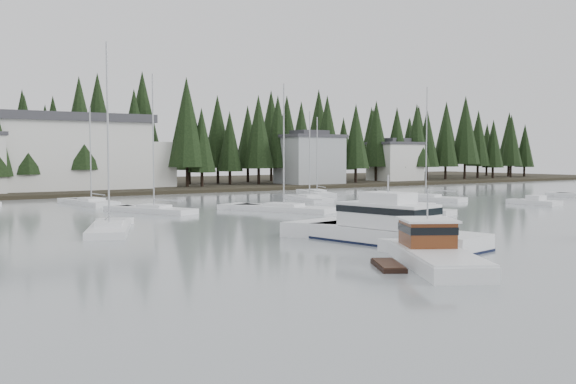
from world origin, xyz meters
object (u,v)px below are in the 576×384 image
Objects in this scene: house_east_b at (395,160)px; sailboat_10 at (154,212)px; house_east_a at (309,158)px; sailboat_1 at (109,231)px; cabin_cruiser_center at (393,232)px; sailboat_0 at (317,195)px; runabout_1 at (423,212)px; runabout_2 at (536,203)px; sailboat_7 at (310,200)px; lobster_boat_brown at (433,256)px; sailboat_9 at (426,200)px; sailboat_2 at (91,204)px; harbor_inn at (75,153)px; sailboat_3 at (284,210)px.

sailboat_10 is (-63.89, -35.66, -4.32)m from house_east_b.
house_east_a is 0.76× the size of sailboat_1.
house_east_a is 72.76m from cabin_cruiser_center.
house_east_b is at bearing -37.73° from sailboat_0.
runabout_1 is 18.55m from runabout_2.
sailboat_7 is 2.10× the size of runabout_2.
house_east_b reaches higher than lobster_boat_brown.
sailboat_1 is at bearing -137.16° from house_east_a.
sailboat_10 is at bearing 67.26° from sailboat_9.
house_east_a is 0.78× the size of sailboat_10.
lobster_boat_brown is 0.80× the size of sailboat_0.
house_east_b is at bearing -55.80° from runabout_1.
sailboat_0 reaches higher than cabin_cruiser_center.
sailboat_2 is 38.84m from sailboat_9.
sailboat_2 is at bearing 109.90° from sailboat_0.
cabin_cruiser_center is 41.95m from sailboat_2.
sailboat_10 reaches higher than house_east_b.
lobster_boat_brown is 0.64× the size of sailboat_1.
cabin_cruiser_center is 28.79m from sailboat_10.
sailboat_7 is (23.52, -8.36, 0.01)m from sailboat_2.
harbor_inn is 51.07m from sailboat_9.
house_east_b is 55.54m from runabout_2.
cabin_cruiser_center is at bearing -132.93° from house_east_b.
house_east_a is at bearing -6.36° from harbor_inn.
sailboat_10 is (-41.89, -33.66, -4.82)m from house_east_a.
sailboat_3 is at bearing -150.21° from sailboat_2.
harbor_inn is at bearing -14.96° from sailboat_3.
sailboat_3 is 2.42× the size of runabout_2.
house_east_b is at bearing -42.09° from sailboat_7.
house_east_a is 0.95× the size of sailboat_0.
sailboat_7 is 1.79× the size of runabout_1.
house_east_b is (22.00, 2.00, -0.50)m from house_east_a.
runabout_2 is (38.49, 21.61, -0.35)m from lobster_boat_brown.
sailboat_10 reaches higher than cabin_cruiser_center.
sailboat_3 reaches higher than lobster_boat_brown.
sailboat_7 is (-7.25, -8.48, 0.01)m from sailboat_0.
house_east_a is 22.10m from house_east_b.
cabin_cruiser_center reaches higher than lobster_boat_brown.
sailboat_3 is at bearing 9.83° from lobster_boat_brown.
sailboat_1 is at bearing 85.66° from runabout_2.
house_east_a reaches higher than runabout_2.
sailboat_2 is 24.96m from sailboat_7.
cabin_cruiser_center is 1.06× the size of sailboat_0.
sailboat_3 reaches higher than runabout_1.
lobster_boat_brown is at bearing 115.89° from runabout_2.
runabout_1 and runabout_2 have the same top height.
sailboat_2 is at bearing -2.14° from cabin_cruiser_center.
sailboat_10 is (-11.22, 5.38, 0.02)m from sailboat_3.
sailboat_2 reaches higher than lobster_boat_brown.
sailboat_9 is 33.55m from sailboat_10.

